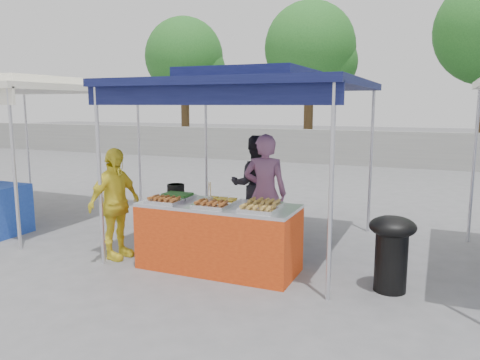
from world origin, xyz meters
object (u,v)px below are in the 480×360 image
at_px(vendor_woman, 265,193).
at_px(customer_person, 115,204).
at_px(vendor_table, 218,237).
at_px(helper_man, 255,185).
at_px(wok_burner, 392,247).
at_px(cooking_pot, 176,189).

distance_m(vendor_woman, customer_person, 2.07).
xyz_separation_m(vendor_table, helper_man, (-0.20, 1.79, 0.37)).
xyz_separation_m(wok_burner, customer_person, (-3.57, -0.27, 0.24)).
distance_m(vendor_table, customer_person, 1.52).
xyz_separation_m(vendor_woman, customer_person, (-1.76, -1.10, -0.08)).
xyz_separation_m(cooking_pot, vendor_woman, (1.10, 0.60, -0.08)).
bearing_deg(helper_man, vendor_table, 72.91).
bearing_deg(customer_person, helper_man, -26.15).
height_order(wok_burner, customer_person, customer_person).
bearing_deg(customer_person, wok_burner, -78.48).
bearing_deg(vendor_woman, cooking_pot, 20.25).
bearing_deg(cooking_pot, helper_man, 66.63).
height_order(vendor_table, wok_burner, wok_burner).
bearing_deg(vendor_table, customer_person, -174.38).
distance_m(cooking_pot, customer_person, 0.84).
relative_size(vendor_table, customer_person, 1.32).
relative_size(cooking_pot, wok_burner, 0.27).
height_order(cooking_pot, vendor_woman, vendor_woman).
bearing_deg(vendor_woman, helper_man, -68.12).
relative_size(vendor_woman, helper_man, 1.05).
relative_size(vendor_woman, customer_person, 1.11).
relative_size(vendor_table, vendor_woman, 1.19).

